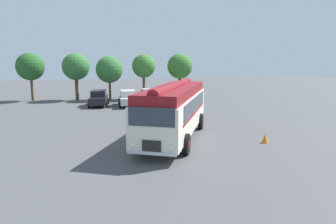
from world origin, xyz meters
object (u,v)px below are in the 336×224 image
(traffic_cone, at_px, (265,138))
(car_near_left, at_px, (99,98))
(car_mid_left, at_px, (128,98))
(car_mid_right, at_px, (150,96))
(vintage_bus, at_px, (174,108))

(traffic_cone, bearing_deg, car_near_left, 117.06)
(car_near_left, bearing_deg, traffic_cone, -62.94)
(car_near_left, distance_m, car_mid_left, 3.11)
(car_mid_left, bearing_deg, car_mid_right, 16.75)
(vintage_bus, distance_m, car_mid_left, 14.07)
(car_near_left, relative_size, car_mid_right, 1.03)
(car_near_left, xyz_separation_m, car_mid_left, (2.97, -0.93, 0.00))
(vintage_bus, height_order, car_mid_left, vintage_bus)
(car_near_left, distance_m, traffic_cone, 19.53)
(car_mid_left, relative_size, traffic_cone, 7.82)
(car_mid_right, bearing_deg, car_mid_left, -163.25)
(car_mid_left, distance_m, car_mid_right, 2.62)
(car_near_left, bearing_deg, vintage_bus, -74.89)
(traffic_cone, bearing_deg, vintage_bus, 153.14)
(vintage_bus, distance_m, car_mid_right, 14.86)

